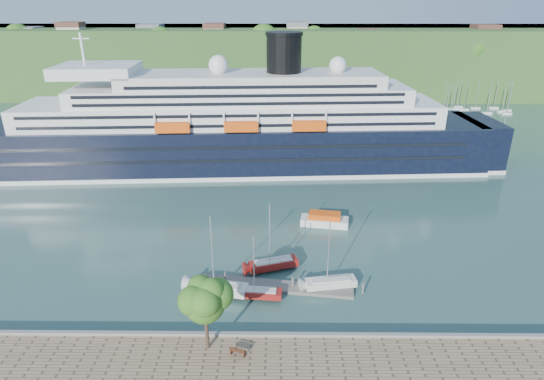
# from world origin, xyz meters

# --- Properties ---
(ground) EXTENTS (400.00, 400.00, 0.00)m
(ground) POSITION_xyz_m (0.00, 0.00, 0.00)
(ground) COLOR #2F554E
(ground) RESTS_ON ground
(far_hillside) EXTENTS (400.00, 50.00, 24.00)m
(far_hillside) POSITION_xyz_m (0.00, 145.00, 12.00)
(far_hillside) COLOR #355723
(far_hillside) RESTS_ON ground
(quay_coping) EXTENTS (220.00, 0.50, 0.30)m
(quay_coping) POSITION_xyz_m (0.00, -0.20, 1.15)
(quay_coping) COLOR slate
(quay_coping) RESTS_ON promenade
(cruise_ship) EXTENTS (126.06, 25.51, 28.12)m
(cruise_ship) POSITION_xyz_m (-9.16, 54.93, 14.06)
(cruise_ship) COLOR black
(cruise_ship) RESTS_ON ground
(park_bench) EXTENTS (1.84, 1.19, 1.09)m
(park_bench) POSITION_xyz_m (-1.24, -3.06, 1.55)
(park_bench) COLOR #4A2815
(park_bench) RESTS_ON promenade
(promenade_tree) EXTENTS (5.47, 5.47, 9.06)m
(promenade_tree) POSITION_xyz_m (-4.44, -2.09, 5.53)
(promenade_tree) COLOR #2A5D18
(promenade_tree) RESTS_ON promenade
(floating_pontoon) EXTENTS (19.87, 5.01, 0.44)m
(floating_pontoon) POSITION_xyz_m (2.49, 9.92, 0.22)
(floating_pontoon) COLOR slate
(floating_pontoon) RESTS_ON ground
(sailboat_white_near) EXTENTS (8.29, 3.83, 10.34)m
(sailboat_white_near) POSITION_xyz_m (-4.59, 8.37, 5.17)
(sailboat_white_near) COLOR silver
(sailboat_white_near) RESTS_ON ground
(sailboat_red) EXTENTS (6.59, 2.36, 8.34)m
(sailboat_red) POSITION_xyz_m (0.35, 7.56, 4.17)
(sailboat_red) COLOR maroon
(sailboat_red) RESTS_ON ground
(sailboat_white_far) EXTENTS (7.37, 3.18, 9.22)m
(sailboat_white_far) POSITION_xyz_m (9.47, 9.73, 4.61)
(sailboat_white_far) COLOR silver
(sailboat_white_far) RESTS_ON ground
(tender_launch) EXTENTS (8.05, 3.80, 2.14)m
(tender_launch) POSITION_xyz_m (10.39, 27.42, 1.07)
(tender_launch) COLOR #E94F0D
(tender_launch) RESTS_ON ground
(sailboat_extra) EXTENTS (7.62, 4.21, 9.50)m
(sailboat_extra) POSITION_xyz_m (2.18, 13.99, 4.75)
(sailboat_extra) COLOR maroon
(sailboat_extra) RESTS_ON ground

